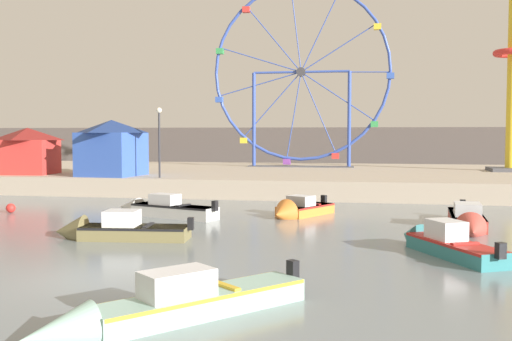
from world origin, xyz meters
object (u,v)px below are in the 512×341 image
object	(u,v)px
ferris_wheel_blue_frame	(301,75)
motorboat_seafoam	(165,306)
carnival_booth_blue_tent	(112,147)
motorboat_faded_red	(468,221)
motorboat_olive_wood	(113,230)
promenade_lamp_near	(159,132)
motorboat_pale_grey	(161,208)
mooring_buoy_orange	(11,208)
motorboat_teal_painted	(441,242)
carnival_booth_red_striped	(28,150)
motorboat_orange_hull	(297,210)

from	to	relation	value
ferris_wheel_blue_frame	motorboat_seafoam	bearing A→B (deg)	-87.80
carnival_booth_blue_tent	motorboat_faded_red	bearing A→B (deg)	-22.58
motorboat_olive_wood	promenade_lamp_near	distance (m)	14.78
motorboat_pale_grey	motorboat_seafoam	bearing A→B (deg)	129.82
ferris_wheel_blue_frame	mooring_buoy_orange	bearing A→B (deg)	-117.94
motorboat_faded_red	motorboat_teal_painted	size ratio (longest dim) A/B	1.22
ferris_wheel_blue_frame	motorboat_teal_painted	bearing A→B (deg)	-74.70
motorboat_faded_red	carnival_booth_red_striped	xyz separation A→B (m)	(-25.55, 10.90, 2.37)
motorboat_orange_hull	motorboat_pale_grey	xyz separation A→B (m)	(-6.06, -1.07, 0.05)
carnival_booth_blue_tent	ferris_wheel_blue_frame	bearing A→B (deg)	54.45
motorboat_pale_grey	motorboat_seafoam	xyz separation A→B (m)	(5.31, -14.70, -0.03)
motorboat_orange_hull	motorboat_faded_red	world-z (taller)	motorboat_faded_red
ferris_wheel_blue_frame	mooring_buoy_orange	xyz separation A→B (m)	(-11.32, -21.35, -8.09)
motorboat_teal_painted	motorboat_seafoam	world-z (taller)	motorboat_teal_painted
ferris_wheel_blue_frame	carnival_booth_blue_tent	size ratio (longest dim) A/B	3.41
motorboat_teal_painted	motorboat_seafoam	size ratio (longest dim) A/B	0.93
motorboat_seafoam	promenade_lamp_near	xyz separation A→B (m)	(-8.25, 22.70, 3.49)
motorboat_teal_painted	ferris_wheel_blue_frame	world-z (taller)	ferris_wheel_blue_frame
ferris_wheel_blue_frame	carnival_booth_red_striped	world-z (taller)	ferris_wheel_blue_frame
motorboat_orange_hull	ferris_wheel_blue_frame	world-z (taller)	ferris_wheel_blue_frame
motorboat_pale_grey	mooring_buoy_orange	world-z (taller)	motorboat_pale_grey
motorboat_teal_painted	carnival_booth_blue_tent	xyz separation A→B (m)	(-17.96, 15.65, 2.58)
carnival_booth_red_striped	promenade_lamp_near	bearing A→B (deg)	-14.08
motorboat_teal_painted	carnival_booth_red_striped	size ratio (longest dim) A/B	1.28
mooring_buoy_orange	motorboat_faded_red	bearing A→B (deg)	-2.88
motorboat_olive_wood	mooring_buoy_orange	size ratio (longest dim) A/B	11.47
motorboat_faded_red	mooring_buoy_orange	distance (m)	20.49
motorboat_teal_painted	carnival_booth_blue_tent	distance (m)	23.96
motorboat_orange_hull	motorboat_teal_painted	distance (m)	9.27
motorboat_olive_wood	motorboat_pale_grey	xyz separation A→B (m)	(-0.33, 5.99, 0.03)
motorboat_olive_wood	motorboat_pale_grey	distance (m)	6.00
motorboat_faded_red	carnival_booth_red_striped	size ratio (longest dim) A/B	1.56
motorboat_pale_grey	ferris_wheel_blue_frame	bearing A→B (deg)	-80.56
motorboat_faded_red	mooring_buoy_orange	xyz separation A→B (m)	(-20.46, 1.03, -0.09)
motorboat_olive_wood	carnival_booth_red_striped	size ratio (longest dim) A/B	1.32
carnival_booth_red_striped	mooring_buoy_orange	distance (m)	11.38
motorboat_olive_wood	mooring_buoy_orange	bearing A→B (deg)	-42.53
motorboat_teal_painted	ferris_wheel_blue_frame	size ratio (longest dim) A/B	0.34
motorboat_teal_painted	mooring_buoy_orange	distance (m)	19.88
carnival_booth_red_striped	mooring_buoy_orange	xyz separation A→B (m)	(5.09, -9.87, -2.47)
carnival_booth_blue_tent	carnival_booth_red_striped	size ratio (longest dim) A/B	1.10
carnival_booth_blue_tent	motorboat_orange_hull	bearing A→B (deg)	-27.44
motorboat_orange_hull	motorboat_seafoam	world-z (taller)	motorboat_seafoam
motorboat_pale_grey	motorboat_faded_red	distance (m)	13.13
motorboat_orange_hull	motorboat_olive_wood	world-z (taller)	motorboat_olive_wood
motorboat_olive_wood	motorboat_seafoam	xyz separation A→B (m)	(4.98, -8.71, 0.00)
motorboat_teal_painted	promenade_lamp_near	distance (m)	20.71
ferris_wheel_blue_frame	carnival_booth_red_striped	bearing A→B (deg)	-145.02
motorboat_faded_red	motorboat_teal_painted	bearing A→B (deg)	-12.33
motorboat_pale_grey	motorboat_faded_red	bearing A→B (deg)	-165.45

